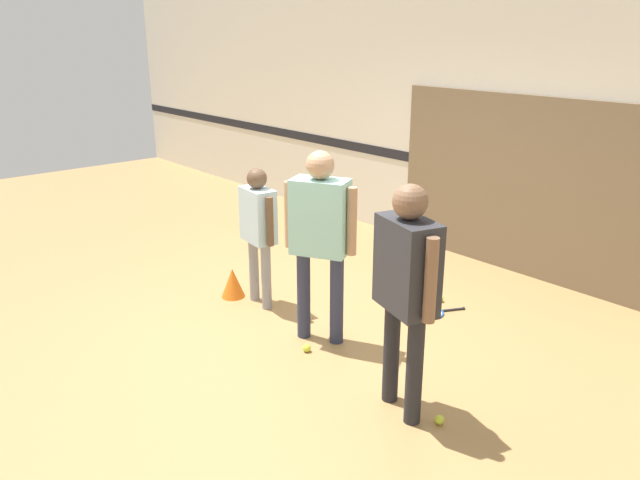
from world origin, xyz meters
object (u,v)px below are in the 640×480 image
object	(u,v)px
person_instructor	(320,227)
training_cone	(233,283)
tennis_ball_stray_right	(228,294)
tennis_ball_near_instructor	(307,348)
person_student_left	(258,222)
person_student_right	(407,277)
racket_spare_on_floor	(430,312)
tennis_ball_stray_left	(439,420)
tennis_ball_by_spare_racket	(440,299)

from	to	relation	value
person_instructor	training_cone	distance (m)	1.51
tennis_ball_stray_right	training_cone	size ratio (longest dim) A/B	0.22
tennis_ball_near_instructor	tennis_ball_stray_right	world-z (taller)	same
person_instructor	person_student_left	distance (m)	0.94
person_student_right	tennis_ball_stray_right	size ratio (longest dim) A/B	24.59
person_student_left	racket_spare_on_floor	world-z (taller)	person_student_left
person_student_right	tennis_ball_near_instructor	distance (m)	1.44
tennis_ball_stray_left	person_student_right	bearing A→B (deg)	-165.60
tennis_ball_near_instructor	tennis_ball_stray_left	size ratio (longest dim) A/B	1.00
person_student_left	tennis_ball_stray_right	bearing A→B (deg)	-147.42
person_student_right	racket_spare_on_floor	size ratio (longest dim) A/B	3.04
racket_spare_on_floor	training_cone	size ratio (longest dim) A/B	1.81
tennis_ball_stray_right	training_cone	world-z (taller)	training_cone
person_instructor	racket_spare_on_floor	size ratio (longest dim) A/B	3.06
racket_spare_on_floor	tennis_ball_by_spare_racket	xyz separation A→B (m)	(-0.10, 0.27, 0.02)
person_student_left	training_cone	distance (m)	0.76
person_student_right	tennis_ball_stray_left	size ratio (longest dim) A/B	24.59
person_student_left	tennis_ball_near_instructor	xyz separation A→B (m)	(1.02, -0.28, -0.79)
tennis_ball_stray_left	tennis_ball_stray_right	world-z (taller)	same
person_student_left	tennis_ball_near_instructor	bearing A→B (deg)	-7.96
person_instructor	person_student_right	xyz separation A→B (m)	(1.17, -0.27, -0.01)
person_instructor	racket_spare_on_floor	world-z (taller)	person_instructor
person_student_left	tennis_ball_by_spare_racket	xyz separation A→B (m)	(1.12, 1.34, -0.79)
tennis_ball_near_instructor	racket_spare_on_floor	bearing A→B (deg)	81.53
tennis_ball_near_instructor	tennis_ball_by_spare_racket	world-z (taller)	same
tennis_ball_stray_right	person_instructor	bearing A→B (deg)	5.20
tennis_ball_by_spare_racket	person_student_left	bearing A→B (deg)	-129.81
training_cone	person_instructor	bearing A→B (deg)	2.96
person_instructor	tennis_ball_near_instructor	bearing A→B (deg)	-94.83
tennis_ball_by_spare_racket	tennis_ball_stray_left	size ratio (longest dim) A/B	1.00
person_student_right	tennis_ball_stray_right	distance (m)	2.61
racket_spare_on_floor	tennis_ball_near_instructor	xyz separation A→B (m)	(-0.20, -1.34, 0.02)
person_student_left	person_student_right	world-z (taller)	person_student_right
racket_spare_on_floor	training_cone	distance (m)	1.94
person_student_right	racket_spare_on_floor	distance (m)	1.91
tennis_ball_near_instructor	tennis_ball_stray_left	bearing A→B (deg)	1.47
tennis_ball_stray_left	tennis_ball_stray_right	distance (m)	2.70
person_student_right	training_cone	world-z (taller)	person_student_right
tennis_ball_stray_right	tennis_ball_near_instructor	bearing A→B (deg)	-5.00
tennis_ball_stray_right	person_student_right	bearing A→B (deg)	-3.71
person_instructor	training_cone	bearing A→B (deg)	154.85
person_student_left	tennis_ball_stray_right	size ratio (longest dim) A/B	20.24
racket_spare_on_floor	tennis_ball_stray_right	bearing A→B (deg)	155.85
tennis_ball_near_instructor	tennis_ball_by_spare_racket	xyz separation A→B (m)	(0.10, 1.62, 0.00)
tennis_ball_stray_left	person_student_left	bearing A→B (deg)	174.18
training_cone	tennis_ball_by_spare_racket	bearing A→B (deg)	45.26
tennis_ball_near_instructor	training_cone	bearing A→B (deg)	172.82
racket_spare_on_floor	training_cone	world-z (taller)	training_cone
person_student_left	tennis_ball_by_spare_racket	world-z (taller)	person_student_left
person_student_right	racket_spare_on_floor	bearing A→B (deg)	-41.34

